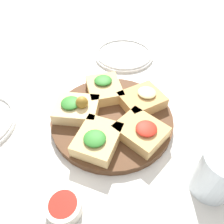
% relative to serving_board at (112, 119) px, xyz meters
% --- Properties ---
extents(ground_plane, '(3.00, 3.00, 0.00)m').
position_rel_serving_board_xyz_m(ground_plane, '(0.00, 0.00, -0.01)').
color(ground_plane, silver).
extents(serving_board, '(0.31, 0.31, 0.02)m').
position_rel_serving_board_xyz_m(serving_board, '(0.00, 0.00, 0.00)').
color(serving_board, '#51331E').
rests_on(serving_board, ground_plane).
extents(focaccia_slice_0, '(0.12, 0.10, 0.04)m').
position_rel_serving_board_xyz_m(focaccia_slice_0, '(-0.09, 0.01, 0.03)').
color(focaccia_slice_0, '#DBB775').
rests_on(focaccia_slice_0, serving_board).
extents(focaccia_slice_1, '(0.13, 0.14, 0.04)m').
position_rel_serving_board_xyz_m(focaccia_slice_1, '(-0.05, -0.08, 0.03)').
color(focaccia_slice_1, tan).
rests_on(focaccia_slice_1, serving_board).
extents(focaccia_slice_2, '(0.14, 0.14, 0.04)m').
position_rel_serving_board_xyz_m(focaccia_slice_2, '(0.06, -0.07, 0.03)').
color(focaccia_slice_2, tan).
rests_on(focaccia_slice_2, serving_board).
extents(focaccia_slice_3, '(0.14, 0.13, 0.04)m').
position_rel_serving_board_xyz_m(focaccia_slice_3, '(0.08, 0.04, 0.03)').
color(focaccia_slice_3, '#DBB775').
rests_on(focaccia_slice_3, serving_board).
extents(focaccia_slice_4, '(0.10, 0.12, 0.06)m').
position_rel_serving_board_xyz_m(focaccia_slice_4, '(-0.01, 0.09, 0.03)').
color(focaccia_slice_4, '#E5C689').
rests_on(focaccia_slice_4, serving_board).
extents(plate_right, '(0.21, 0.21, 0.02)m').
position_rel_serving_board_xyz_m(plate_right, '(0.31, 0.02, -0.00)').
color(plate_right, white).
rests_on(plate_right, ground_plane).
extents(water_glass, '(0.08, 0.08, 0.11)m').
position_rel_serving_board_xyz_m(water_glass, '(-0.13, -0.23, 0.05)').
color(water_glass, silver).
rests_on(water_glass, ground_plane).
extents(dipping_bowl, '(0.07, 0.07, 0.03)m').
position_rel_serving_board_xyz_m(dipping_bowl, '(-0.24, 0.04, 0.01)').
color(dipping_bowl, silver).
rests_on(dipping_bowl, ground_plane).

